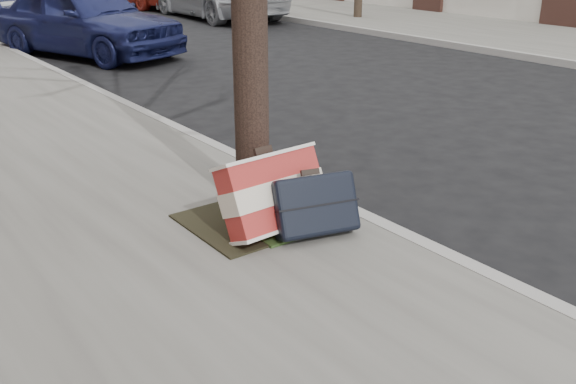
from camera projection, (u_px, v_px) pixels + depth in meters
ground at (556, 223)px, 4.88m from camera, size 120.00×120.00×0.00m
far_sidewalk at (266, 3)px, 20.35m from camera, size 4.00×70.00×0.12m
dirt_patch at (249, 221)px, 4.61m from camera, size 0.85×0.85×0.02m
suitcase_red at (273, 193)px, 4.37m from camera, size 0.75×0.43×0.57m
suitcase_navy at (315, 205)px, 4.33m from camera, size 0.64×0.47×0.45m
car_near_front at (85, 19)px, 11.45m from camera, size 2.75×4.17×1.32m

